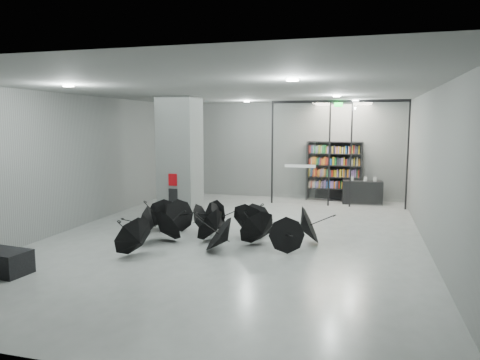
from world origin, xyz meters
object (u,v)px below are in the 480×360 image
(bookshelf, at_px, (334,171))
(umbrella_cluster, at_px, (212,229))
(column, at_px, (180,158))
(shop_counter, at_px, (362,192))

(bookshelf, xyz_separation_m, umbrella_cluster, (-2.74, -7.31, -0.90))
(column, relative_size, umbrella_cluster, 0.73)
(shop_counter, height_order, umbrella_cluster, umbrella_cluster)
(column, height_order, umbrella_cluster, column)
(umbrella_cluster, bearing_deg, shop_counter, 60.50)
(column, distance_m, umbrella_cluster, 3.65)
(shop_counter, bearing_deg, column, -148.66)
(bookshelf, height_order, shop_counter, bookshelf)
(column, relative_size, shop_counter, 2.64)
(bookshelf, height_order, umbrella_cluster, bookshelf)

